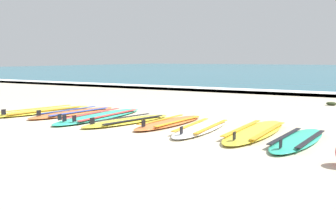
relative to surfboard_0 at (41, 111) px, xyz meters
name	(u,v)px	position (x,y,z in m)	size (l,w,h in m)	color
ground_plane	(114,125)	(2.31, -0.49, -0.04)	(80.00, 80.00, 0.00)	#C1B599
sea	(334,70)	(2.31, 36.54, 0.01)	(80.00, 60.00, 0.10)	#23667A
wave_foam_strip	(244,91)	(2.31, 6.97, 0.02)	(80.00, 0.85, 0.11)	white
surfboard_0	(41,111)	(0.00, 0.00, 0.00)	(1.18, 2.51, 0.18)	yellow
surfboard_1	(74,113)	(0.76, 0.19, 0.00)	(0.83, 2.25, 0.18)	orange
surfboard_2	(100,116)	(1.56, 0.06, 0.00)	(0.64, 2.51, 0.18)	#2DB793
surfboard_3	(128,121)	(2.37, -0.15, 0.00)	(0.98, 2.06, 0.18)	yellow
surfboard_4	(170,122)	(3.13, 0.06, 0.00)	(0.67, 1.98, 0.18)	orange
surfboard_5	(201,128)	(3.84, -0.16, 0.00)	(0.57, 2.02, 0.18)	white
surfboard_6	(255,131)	(4.71, -0.04, 0.00)	(0.66, 2.35, 0.18)	yellow
surfboard_7	(298,140)	(5.41, -0.37, 0.00)	(0.67, 2.01, 0.18)	#2DB793
seaweed_clump_near_shoreline	(331,104)	(5.35, 4.47, 0.01)	(0.25, 0.20, 0.09)	#2D381E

